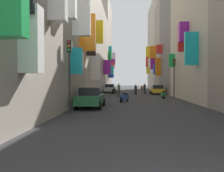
# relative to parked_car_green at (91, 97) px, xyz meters

# --- Properties ---
(ground_plane) EXTENTS (140.00, 140.00, 0.00)m
(ground_plane) POSITION_rel_parked_car_green_xyz_m (3.72, 15.71, -0.79)
(ground_plane) COLOR #2D2D30
(building_left_mid_b) EXTENTS (7.36, 26.99, 14.85)m
(building_left_mid_b) POSITION_rel_parked_car_green_xyz_m (-4.27, 17.98, 6.63)
(building_left_mid_b) COLOR #BCB29E
(building_left_mid_b) RESTS_ON ground
(building_left_mid_c) EXTENTS (7.21, 4.56, 21.63)m
(building_left_mid_c) POSITION_rel_parked_car_green_xyz_m (-4.25, 33.77, 10.00)
(building_left_mid_c) COLOR #B2A899
(building_left_mid_c) RESTS_ON ground
(building_left_far) EXTENTS (7.16, 9.65, 21.26)m
(building_left_far) POSITION_rel_parked_car_green_xyz_m (-4.27, 40.89, 9.84)
(building_left_far) COLOR #9E9384
(building_left_far) RESTS_ON ground
(building_right_mid_a) EXTENTS (7.12, 13.85, 14.41)m
(building_right_mid_a) POSITION_rel_parked_car_green_xyz_m (11.71, 7.16, 6.41)
(building_right_mid_a) COLOR #BCB29E
(building_right_mid_a) RESTS_ON ground
(building_right_mid_b) EXTENTS (6.99, 9.92, 18.17)m
(building_right_mid_b) POSITION_rel_parked_car_green_xyz_m (11.72, 19.06, 8.29)
(building_right_mid_b) COLOR slate
(building_right_mid_b) RESTS_ON ground
(building_right_mid_c) EXTENTS (7.28, 7.37, 17.24)m
(building_right_mid_c) POSITION_rel_parked_car_green_xyz_m (11.71, 27.70, 7.82)
(building_right_mid_c) COLOR #9E9384
(building_right_mid_c) RESTS_ON ground
(building_right_far) EXTENTS (7.32, 14.33, 20.80)m
(building_right_far) POSITION_rel_parked_car_green_xyz_m (11.71, 38.55, 9.61)
(building_right_far) COLOR #BCB29E
(building_right_far) RESTS_ON ground
(parked_car_green) EXTENTS (1.88, 4.16, 1.51)m
(parked_car_green) POSITION_rel_parked_car_green_xyz_m (0.00, 0.00, 0.00)
(parked_car_green) COLOR #236638
(parked_car_green) RESTS_ON ground
(parked_car_yellow) EXTENTS (1.93, 4.42, 1.41)m
(parked_car_yellow) POSITION_rel_parked_car_green_xyz_m (7.41, 17.84, -0.04)
(parked_car_yellow) COLOR gold
(parked_car_yellow) RESTS_ON ground
(parked_car_silver) EXTENTS (1.89, 4.43, 1.50)m
(parked_car_silver) POSITION_rel_parked_car_green_xyz_m (-0.16, 21.96, -0.00)
(parked_car_silver) COLOR #B7B7BC
(parked_car_silver) RESTS_ON ground
(scooter_orange) EXTENTS (0.65, 1.86, 1.13)m
(scooter_orange) POSITION_rel_parked_car_green_xyz_m (6.42, 35.36, -0.32)
(scooter_orange) COLOR orange
(scooter_orange) RESTS_ON ground
(scooter_blue) EXTENTS (0.85, 1.88, 1.13)m
(scooter_blue) POSITION_rel_parked_car_green_xyz_m (2.51, 4.51, -0.32)
(scooter_blue) COLOR #2D4CAD
(scooter_blue) RESTS_ON ground
(scooter_green) EXTENTS (0.48, 1.94, 1.13)m
(scooter_green) POSITION_rel_parked_car_green_xyz_m (6.93, 9.08, -0.32)
(scooter_green) COLOR #287F3D
(scooter_green) RESTS_ON ground
(scooter_black) EXTENTS (0.71, 1.76, 1.13)m
(scooter_black) POSITION_rel_parked_car_green_xyz_m (0.93, 16.72, -0.32)
(scooter_black) COLOR black
(scooter_black) RESTS_ON ground
(pedestrian_crossing) EXTENTS (0.52, 0.52, 1.54)m
(pedestrian_crossing) POSITION_rel_parked_car_green_xyz_m (4.08, 15.59, -0.03)
(pedestrian_crossing) COLOR black
(pedestrian_crossing) RESTS_ON ground
(pedestrian_near_left) EXTENTS (0.47, 0.47, 1.66)m
(pedestrian_near_left) POSITION_rel_parked_car_green_xyz_m (5.66, 19.15, 0.04)
(pedestrian_near_left) COLOR #353535
(pedestrian_near_left) RESTS_ON ground
(pedestrian_near_right) EXTENTS (0.40, 0.40, 1.70)m
(pedestrian_near_right) POSITION_rel_parked_car_green_xyz_m (1.74, 11.54, 0.06)
(pedestrian_near_right) COLOR #3D3D3D
(pedestrian_near_right) RESTS_ON ground
(traffic_light_near_corner) EXTENTS (0.26, 0.34, 4.58)m
(traffic_light_near_corner) POSITION_rel_parked_car_green_xyz_m (8.28, 9.62, 2.31)
(traffic_light_near_corner) COLOR #2D2D2D
(traffic_light_near_corner) RESTS_ON ground
(traffic_light_far_corner) EXTENTS (0.26, 0.34, 4.52)m
(traffic_light_far_corner) POSITION_rel_parked_car_green_xyz_m (-0.85, -3.12, 2.27)
(traffic_light_far_corner) COLOR #2D2D2D
(traffic_light_far_corner) RESTS_ON ground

